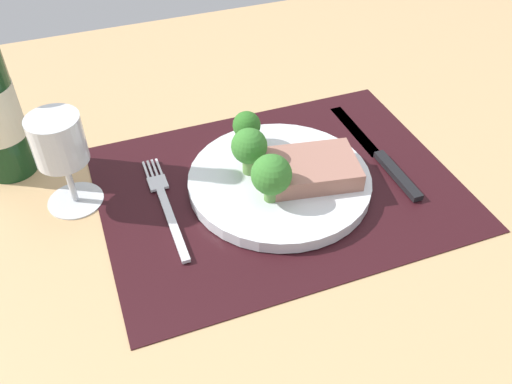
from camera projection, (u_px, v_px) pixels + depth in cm
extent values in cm
cube|color=tan|center=(279.00, 196.00, 71.77)|extent=(140.00, 110.00, 3.00)
cube|color=black|center=(279.00, 187.00, 70.66)|extent=(45.42, 34.27, 0.30)
cylinder|color=silver|center=(279.00, 181.00, 70.03)|extent=(23.53, 23.53, 1.60)
cube|color=#9E6B5B|center=(312.00, 169.00, 68.77)|extent=(12.51, 9.91, 2.42)
cylinder|color=#6B994C|center=(249.00, 165.00, 69.48)|extent=(1.78, 1.78, 2.20)
sphere|color=#387A2D|center=(249.00, 146.00, 67.44)|extent=(4.57, 4.57, 4.57)
cylinder|color=#5B8942|center=(271.00, 193.00, 65.77)|extent=(1.71, 1.71, 1.78)
sphere|color=#387A2D|center=(271.00, 174.00, 63.77)|extent=(4.93, 4.93, 4.93)
cylinder|color=#6B994C|center=(247.00, 140.00, 73.97)|extent=(1.51, 1.51, 1.63)
sphere|color=#2D6B23|center=(247.00, 125.00, 72.35)|extent=(3.78, 3.78, 3.78)
cube|color=silver|center=(172.00, 223.00, 65.16)|extent=(1.00, 13.00, 0.50)
cube|color=silver|center=(158.00, 183.00, 70.58)|extent=(2.40, 2.60, 0.40)
cube|color=silver|center=(146.00, 170.00, 72.50)|extent=(0.30, 3.60, 0.35)
cube|color=silver|center=(150.00, 169.00, 72.66)|extent=(0.30, 3.60, 0.35)
cube|color=silver|center=(155.00, 168.00, 72.82)|extent=(0.30, 3.60, 0.35)
cube|color=silver|center=(159.00, 167.00, 72.97)|extent=(0.30, 3.60, 0.35)
cube|color=black|center=(397.00, 175.00, 71.57)|extent=(1.40, 10.00, 0.80)
cube|color=silver|center=(355.00, 129.00, 79.73)|extent=(1.80, 13.00, 0.30)
cylinder|color=silver|center=(76.00, 200.00, 68.72)|extent=(6.94, 6.94, 0.40)
cylinder|color=silver|center=(70.00, 180.00, 66.48)|extent=(0.80, 0.80, 6.27)
cylinder|color=silver|center=(58.00, 140.00, 62.40)|extent=(6.21, 6.21, 5.94)
cylinder|color=#560C19|center=(61.00, 151.00, 63.49)|extent=(5.46, 5.46, 2.66)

